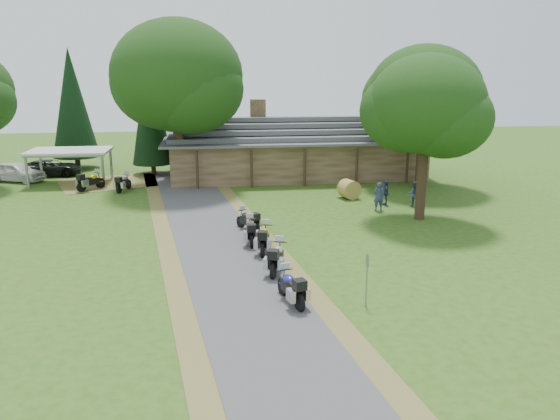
{
  "coord_description": "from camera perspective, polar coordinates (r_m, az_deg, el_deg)",
  "views": [
    {
      "loc": [
        -1.13,
        -20.32,
        8.5
      ],
      "look_at": [
        2.38,
        6.33,
        1.6
      ],
      "focal_mm": 35.0,
      "sensor_mm": 36.0,
      "label": 1
    }
  ],
  "objects": [
    {
      "name": "ground",
      "position": [
        22.05,
        -4.03,
        -8.31
      ],
      "size": [
        120.0,
        120.0,
        0.0
      ],
      "primitive_type": "plane",
      "color": "#2E5317",
      "rests_on": "ground"
    },
    {
      "name": "cedar_near",
      "position": [
        46.82,
        -13.4,
        9.87
      ],
      "size": [
        3.35,
        3.35,
        10.23
      ],
      "primitive_type": "cone",
      "color": "black",
      "rests_on": "ground"
    },
    {
      "name": "motorcycle_row_d",
      "position": [
        27.52,
        -3.1,
        -2.11
      ],
      "size": [
        0.7,
        2.03,
        1.38
      ],
      "primitive_type": null,
      "rotation": [
        0.0,
        0.0,
        1.55
      ],
      "color": "#B43B21",
      "rests_on": "ground"
    },
    {
      "name": "car_dark_suv",
      "position": [
        48.98,
        -22.84,
        4.47
      ],
      "size": [
        2.62,
        5.44,
        2.03
      ],
      "primitive_type": "imported",
      "rotation": [
        0.0,
        0.0,
        1.64
      ],
      "color": "black",
      "rests_on": "ground"
    },
    {
      "name": "motorcycle_row_b",
      "position": [
        23.61,
        -0.32,
        -4.84
      ],
      "size": [
        1.31,
        2.22,
        1.44
      ],
      "primitive_type": null,
      "rotation": [
        0.0,
        0.0,
        1.26
      ],
      "color": "#A9ADB1",
      "rests_on": "ground"
    },
    {
      "name": "motorcycle_carport_a",
      "position": [
        42.11,
        -19.17,
        2.96
      ],
      "size": [
        1.92,
        2.07,
        1.46
      ],
      "primitive_type": null,
      "rotation": [
        0.0,
        0.0,
        0.86
      ],
      "color": "#C5A609",
      "rests_on": "ground"
    },
    {
      "name": "carport",
      "position": [
        45.11,
        -21.02,
        4.26
      ],
      "size": [
        6.06,
        4.07,
        2.61
      ],
      "primitive_type": null,
      "rotation": [
        0.0,
        0.0,
        -0.01
      ],
      "color": "silver",
      "rests_on": "ground"
    },
    {
      "name": "motorcycle_carport_b",
      "position": [
        41.04,
        -16.03,
        2.83
      ],
      "size": [
        1.19,
        2.06,
        1.34
      ],
      "primitive_type": null,
      "rotation": [
        0.0,
        0.0,
        1.27
      ],
      "color": "slate",
      "rests_on": "ground"
    },
    {
      "name": "driveway",
      "position": [
        25.77,
        -5.71,
        -4.94
      ],
      "size": [
        51.95,
        51.95,
        0.0
      ],
      "primitive_type": "plane",
      "rotation": [
        0.0,
        0.0,
        0.14
      ],
      "color": "#424245",
      "rests_on": "ground"
    },
    {
      "name": "person_b",
      "position": [
        35.94,
        13.88,
        1.88
      ],
      "size": [
        0.66,
        0.57,
        1.94
      ],
      "primitive_type": "imported",
      "rotation": [
        0.0,
        0.0,
        2.77
      ],
      "color": "navy",
      "rests_on": "ground"
    },
    {
      "name": "lodge",
      "position": [
        45.29,
        1.63,
        6.71
      ],
      "size": [
        21.4,
        9.4,
        4.9
      ],
      "primitive_type": null,
      "color": "brown",
      "rests_on": "ground"
    },
    {
      "name": "oak_driveway",
      "position": [
        32.2,
        14.93,
        8.36
      ],
      "size": [
        6.55,
        6.55,
        10.77
      ],
      "primitive_type": null,
      "color": "#163610",
      "rests_on": "ground"
    },
    {
      "name": "oak_lodge_left",
      "position": [
        41.14,
        -10.61,
        11.45
      ],
      "size": [
        9.49,
        9.49,
        13.12
      ],
      "primitive_type": null,
      "color": "#163610",
      "rests_on": "ground"
    },
    {
      "name": "oak_lodge_right",
      "position": [
        41.6,
        14.75,
        9.86
      ],
      "size": [
        8.21,
        8.21,
        11.1
      ],
      "primitive_type": null,
      "color": "#163610",
      "rests_on": "ground"
    },
    {
      "name": "sign_post",
      "position": [
        20.4,
        9.04,
        -7.27
      ],
      "size": [
        0.37,
        0.06,
        2.06
      ],
      "primitive_type": null,
      "color": "gray",
      "rests_on": "ground"
    },
    {
      "name": "cedar_far",
      "position": [
        51.49,
        -20.84,
        9.83
      ],
      "size": [
        3.99,
        3.99,
        10.46
      ],
      "primitive_type": "cone",
      "color": "black",
      "rests_on": "ground"
    },
    {
      "name": "person_a",
      "position": [
        34.38,
        10.28,
        1.66
      ],
      "size": [
        0.61,
        0.45,
        2.11
      ],
      "primitive_type": "imported",
      "rotation": [
        0.0,
        0.0,
        3.12
      ],
      "color": "navy",
      "rests_on": "ground"
    },
    {
      "name": "motorcycle_row_a",
      "position": [
        20.57,
        1.14,
        -7.92
      ],
      "size": [
        1.15,
        2.11,
        1.38
      ],
      "primitive_type": null,
      "rotation": [
        0.0,
        0.0,
        1.83
      ],
      "color": "navy",
      "rests_on": "ground"
    },
    {
      "name": "car_white_sedan",
      "position": [
        47.63,
        -25.85,
        3.85
      ],
      "size": [
        4.51,
        6.31,
        1.94
      ],
      "primitive_type": "imported",
      "rotation": [
        0.0,
        0.0,
        1.17
      ],
      "color": "silver",
      "rests_on": "ground"
    },
    {
      "name": "person_c",
      "position": [
        35.97,
        11.01,
        2.02
      ],
      "size": [
        0.54,
        0.64,
        1.91
      ],
      "primitive_type": "imported",
      "rotation": [
        0.0,
        0.0,
        4.41
      ],
      "color": "navy",
      "rests_on": "ground"
    },
    {
      "name": "motorcycle_row_c",
      "position": [
        26.21,
        -1.65,
        -2.88
      ],
      "size": [
        1.09,
        2.2,
        1.44
      ],
      "primitive_type": null,
      "rotation": [
        0.0,
        0.0,
        1.37
      ],
      "color": "#E0D206",
      "rests_on": "ground"
    },
    {
      "name": "motorcycle_row_e",
      "position": [
        29.69,
        -3.38,
        -0.98
      ],
      "size": [
        1.45,
        1.94,
        1.28
      ],
      "primitive_type": null,
      "rotation": [
        0.0,
        0.0,
        2.08
      ],
      "color": "black",
      "rests_on": "ground"
    },
    {
      "name": "hay_bale",
      "position": [
        37.5,
        7.24,
        2.18
      ],
      "size": [
        1.52,
        1.44,
        1.27
      ],
      "primitive_type": "cylinder",
      "rotation": [
        1.57,
        0.0,
        0.24
      ],
      "color": "olive",
      "rests_on": "ground"
    }
  ]
}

